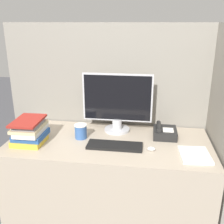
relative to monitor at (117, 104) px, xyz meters
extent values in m
cube|color=gray|center=(-0.04, 0.19, -0.17)|extent=(1.99, 0.04, 1.63)
cube|color=gray|center=(0.79, -0.19, -0.17)|extent=(0.04, 0.80, 1.63)
cube|color=tan|center=(-0.04, -0.22, -0.61)|extent=(1.59, 0.74, 0.74)
cylinder|color=#B7B7BC|center=(0.00, 0.00, -0.23)|extent=(0.22, 0.22, 0.02)
cylinder|color=#B7B7BC|center=(0.00, 0.00, -0.18)|extent=(0.08, 0.08, 0.08)
cube|color=#B7B7BC|center=(0.00, 0.00, 0.06)|extent=(0.58, 0.02, 0.41)
cube|color=black|center=(0.00, -0.01, 0.06)|extent=(0.56, 0.01, 0.38)
cube|color=black|center=(0.02, -0.32, -0.23)|extent=(0.42, 0.15, 0.02)
ellipsoid|color=silver|center=(0.29, -0.34, -0.22)|extent=(0.06, 0.04, 0.03)
cylinder|color=#335999|center=(-0.27, -0.20, -0.18)|extent=(0.10, 0.10, 0.11)
cylinder|color=white|center=(-0.27, -0.20, -0.13)|extent=(0.10, 0.10, 0.01)
cube|color=gold|center=(-0.64, -0.34, -0.22)|extent=(0.23, 0.22, 0.04)
cube|color=#264C8C|center=(-0.63, -0.33, -0.17)|extent=(0.22, 0.24, 0.04)
cube|color=silver|center=(-0.63, -0.33, -0.14)|extent=(0.19, 0.28, 0.03)
cube|color=#C6B78C|center=(-0.64, -0.33, -0.11)|extent=(0.21, 0.28, 0.02)
cube|color=slate|center=(-0.63, -0.34, -0.08)|extent=(0.18, 0.23, 0.03)
cube|color=maroon|center=(-0.64, -0.34, -0.06)|extent=(0.21, 0.30, 0.02)
cube|color=black|center=(0.40, -0.08, -0.20)|extent=(0.19, 0.20, 0.07)
cube|color=white|center=(0.43, -0.10, -0.17)|extent=(0.08, 0.09, 0.00)
cylinder|color=black|center=(0.35, -0.08, -0.15)|extent=(0.04, 0.18, 0.04)
cube|color=white|center=(0.60, -0.38, -0.23)|extent=(0.22, 0.26, 0.02)
camera|label=1|loc=(0.26, -2.08, 0.66)|focal=42.00mm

